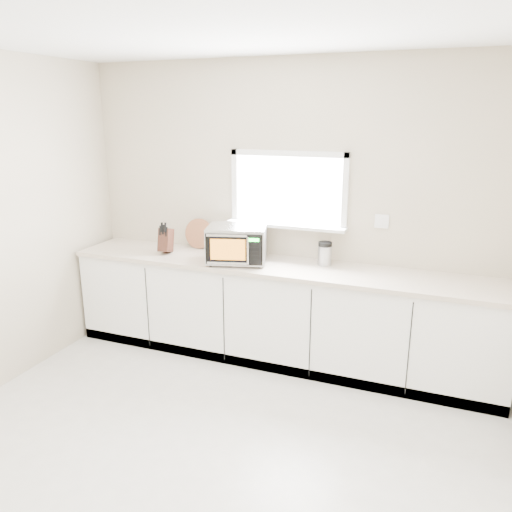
% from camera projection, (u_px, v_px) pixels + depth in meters
% --- Properties ---
extents(ground, '(4.00, 4.00, 0.00)m').
position_uv_depth(ground, '(190.00, 473.00, 3.20)').
color(ground, beige).
rests_on(ground, ground).
extents(back_wall, '(4.00, 0.17, 2.70)m').
position_uv_depth(back_wall, '(288.00, 210.00, 4.61)').
color(back_wall, '#B1A48D').
rests_on(back_wall, ground).
extents(cabinets, '(3.92, 0.60, 0.88)m').
position_uv_depth(cabinets, '(277.00, 314.00, 4.60)').
color(cabinets, white).
rests_on(cabinets, ground).
extents(countertop, '(3.92, 0.64, 0.04)m').
position_uv_depth(countertop, '(277.00, 267.00, 4.46)').
color(countertop, beige).
rests_on(countertop, cabinets).
extents(microwave, '(0.60, 0.52, 0.33)m').
position_uv_depth(microwave, '(237.00, 243.00, 4.48)').
color(microwave, black).
rests_on(microwave, countertop).
extents(knife_block, '(0.14, 0.23, 0.31)m').
position_uv_depth(knife_block, '(166.00, 240.00, 4.78)').
color(knife_block, '#422217').
rests_on(knife_block, countertop).
extents(cutting_board, '(0.30, 0.07, 0.30)m').
position_uv_depth(cutting_board, '(199.00, 233.00, 4.95)').
color(cutting_board, '#AD6D43').
rests_on(cutting_board, countertop).
extents(coffee_grinder, '(0.15, 0.15, 0.22)m').
position_uv_depth(coffee_grinder, '(325.00, 253.00, 4.41)').
color(coffee_grinder, '#B1B3B9').
rests_on(coffee_grinder, countertop).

